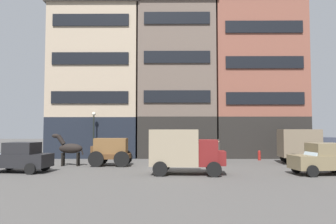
# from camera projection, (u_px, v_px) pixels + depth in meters

# --- Properties ---
(ground_plane) EXTENTS (120.00, 120.00, 0.00)m
(ground_plane) POSITION_uv_depth(u_px,v_px,m) (180.00, 168.00, 21.26)
(ground_plane) COLOR #4C4947
(building_far_left) EXTENTS (8.70, 6.94, 14.74)m
(building_far_left) POSITION_uv_depth(u_px,v_px,m) (98.00, 81.00, 31.01)
(building_far_left) COLOR black
(building_far_left) RESTS_ON ground_plane
(building_center_left) EXTENTS (7.58, 6.94, 14.92)m
(building_center_left) POSITION_uv_depth(u_px,v_px,m) (176.00, 80.00, 30.96)
(building_center_left) COLOR black
(building_center_left) RESTS_ON ground_plane
(building_center_right) EXTENTS (8.77, 6.94, 17.17)m
(building_center_right) POSITION_uv_depth(u_px,v_px,m) (255.00, 69.00, 30.97)
(building_center_right) COLOR black
(building_center_right) RESTS_ON ground_plane
(cargo_wagon) EXTENTS (2.94, 1.58, 1.98)m
(cargo_wagon) POSITION_uv_depth(u_px,v_px,m) (110.00, 150.00, 22.32)
(cargo_wagon) COLOR brown
(cargo_wagon) RESTS_ON ground_plane
(draft_horse) EXTENTS (2.35, 0.65, 2.30)m
(draft_horse) POSITION_uv_depth(u_px,v_px,m) (69.00, 148.00, 22.35)
(draft_horse) COLOR black
(draft_horse) RESTS_ON ground_plane
(delivery_truck_near) EXTENTS (4.46, 2.39, 2.62)m
(delivery_truck_near) POSITION_uv_depth(u_px,v_px,m) (307.00, 145.00, 23.53)
(delivery_truck_near) COLOR #333847
(delivery_truck_near) RESTS_ON ground_plane
(delivery_truck_far) EXTENTS (4.47, 2.42, 2.62)m
(delivery_truck_far) POSITION_uv_depth(u_px,v_px,m) (184.00, 150.00, 18.27)
(delivery_truck_far) COLOR maroon
(delivery_truck_far) RESTS_ON ground_plane
(sedan_dark) EXTENTS (3.72, 1.90, 1.83)m
(sedan_dark) POSITION_uv_depth(u_px,v_px,m) (189.00, 152.00, 23.66)
(sedan_dark) COLOR #2D3823
(sedan_dark) RESTS_ON ground_plane
(sedan_light) EXTENTS (3.86, 2.19, 1.83)m
(sedan_light) POSITION_uv_depth(u_px,v_px,m) (20.00, 157.00, 19.08)
(sedan_light) COLOR black
(sedan_light) RESTS_ON ground_plane
(sedan_parked_curb) EXTENTS (3.86, 2.21, 1.83)m
(sedan_parked_curb) POSITION_uv_depth(u_px,v_px,m) (324.00, 159.00, 18.10)
(sedan_parked_curb) COLOR #7A6B4C
(sedan_parked_curb) RESTS_ON ground_plane
(pedestrian_officer) EXTENTS (0.45, 0.45, 1.79)m
(pedestrian_officer) POSITION_uv_depth(u_px,v_px,m) (218.00, 149.00, 25.80)
(pedestrian_officer) COLOR #38332D
(pedestrian_officer) RESTS_ON ground_plane
(streetlamp_curbside) EXTENTS (0.32, 0.32, 4.12)m
(streetlamp_curbside) POSITION_uv_depth(u_px,v_px,m) (94.00, 129.00, 26.89)
(streetlamp_curbside) COLOR black
(streetlamp_curbside) RESTS_ON ground_plane
(fire_hydrant_curbside) EXTENTS (0.24, 0.24, 0.83)m
(fire_hydrant_curbside) POSITION_uv_depth(u_px,v_px,m) (259.00, 155.00, 26.24)
(fire_hydrant_curbside) COLOR maroon
(fire_hydrant_curbside) RESTS_ON ground_plane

